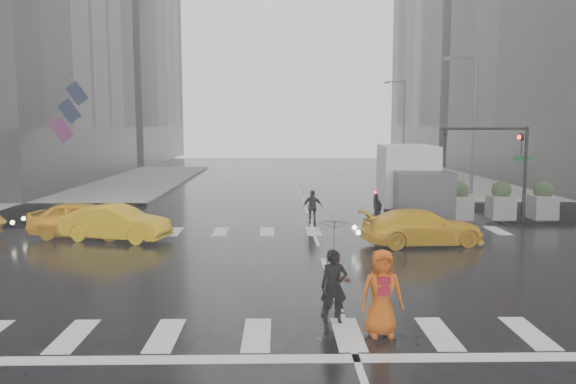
{
  "coord_description": "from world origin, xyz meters",
  "views": [
    {
      "loc": [
        -1.54,
        -17.82,
        4.56
      ],
      "look_at": [
        -1.17,
        2.0,
        2.19
      ],
      "focal_mm": 35.0,
      "sensor_mm": 36.0,
      "label": 1
    }
  ],
  "objects_px": {
    "traffic_signal_pole": "(505,154)",
    "taxi_mid": "(116,223)",
    "pedestrian_brown": "(336,284)",
    "box_truck": "(411,181)",
    "taxi_front": "(84,220)",
    "pedestrian_orange": "(382,293)"
  },
  "relations": [
    {
      "from": "traffic_signal_pole",
      "to": "pedestrian_brown",
      "type": "distance_m",
      "value": 15.84
    },
    {
      "from": "traffic_signal_pole",
      "to": "taxi_mid",
      "type": "distance_m",
      "value": 17.55
    },
    {
      "from": "pedestrian_orange",
      "to": "taxi_mid",
      "type": "height_order",
      "value": "pedestrian_orange"
    },
    {
      "from": "traffic_signal_pole",
      "to": "taxi_mid",
      "type": "relative_size",
      "value": 1.06
    },
    {
      "from": "traffic_signal_pole",
      "to": "box_truck",
      "type": "bearing_deg",
      "value": 168.02
    },
    {
      "from": "taxi_mid",
      "to": "traffic_signal_pole",
      "type": "bearing_deg",
      "value": -63.05
    },
    {
      "from": "traffic_signal_pole",
      "to": "taxi_front",
      "type": "relative_size",
      "value": 1.04
    },
    {
      "from": "traffic_signal_pole",
      "to": "pedestrian_brown",
      "type": "bearing_deg",
      "value": -125.75
    },
    {
      "from": "pedestrian_orange",
      "to": "box_truck",
      "type": "distance_m",
      "value": 15.55
    },
    {
      "from": "box_truck",
      "to": "pedestrian_orange",
      "type": "bearing_deg",
      "value": -100.56
    },
    {
      "from": "taxi_front",
      "to": "pedestrian_brown",
      "type": "bearing_deg",
      "value": -128.83
    },
    {
      "from": "taxi_front",
      "to": "box_truck",
      "type": "height_order",
      "value": "box_truck"
    },
    {
      "from": "pedestrian_orange",
      "to": "taxi_mid",
      "type": "xyz_separation_m",
      "value": [
        -8.66,
        10.34,
        -0.26
      ]
    },
    {
      "from": "box_truck",
      "to": "taxi_front",
      "type": "bearing_deg",
      "value": -159.34
    },
    {
      "from": "pedestrian_orange",
      "to": "taxi_front",
      "type": "relative_size",
      "value": 0.44
    },
    {
      "from": "taxi_front",
      "to": "box_truck",
      "type": "distance_m",
      "value": 14.91
    },
    {
      "from": "taxi_mid",
      "to": "box_truck",
      "type": "relative_size",
      "value": 0.63
    },
    {
      "from": "taxi_front",
      "to": "box_truck",
      "type": "relative_size",
      "value": 0.64
    },
    {
      "from": "pedestrian_brown",
      "to": "taxi_mid",
      "type": "distance_m",
      "value": 11.89
    },
    {
      "from": "traffic_signal_pole",
      "to": "pedestrian_brown",
      "type": "height_order",
      "value": "traffic_signal_pole"
    },
    {
      "from": "pedestrian_brown",
      "to": "taxi_mid",
      "type": "height_order",
      "value": "pedestrian_brown"
    },
    {
      "from": "pedestrian_orange",
      "to": "taxi_front",
      "type": "bearing_deg",
      "value": 129.42
    }
  ]
}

